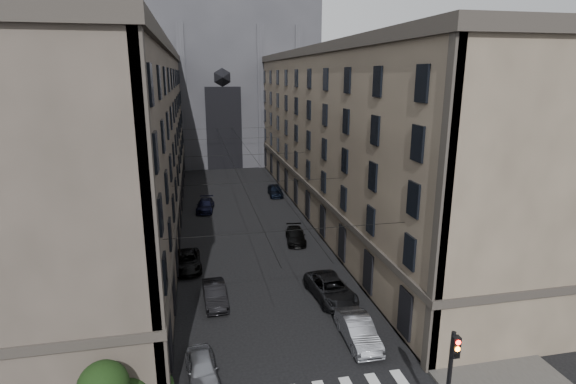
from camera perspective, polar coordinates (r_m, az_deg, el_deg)
sidewalk_left at (r=52.31m, az=-17.24°, el=-3.73°), size 7.00×80.00×0.15m
sidewalk_right at (r=54.30m, az=5.37°, el=-2.44°), size 7.00×80.00×0.15m
building_left at (r=50.66m, az=-21.37°, el=6.12°), size 13.60×60.60×18.85m
building_right at (r=53.27m, az=8.66°, el=7.34°), size 13.60×60.60×18.85m
gothic_tower at (r=88.62m, az=-8.89°, el=15.73°), size 35.00×23.00×58.00m
traffic_light_right at (r=22.70m, az=19.99°, el=-20.57°), size 0.34×0.50×5.20m
tram_wires at (r=50.18m, az=-5.88°, el=4.56°), size 14.00×60.00×0.43m
car_left_near at (r=26.46m, az=-10.88°, el=-21.16°), size 1.98×4.12×1.36m
car_left_midnear at (r=33.55m, az=-9.27°, el=-12.69°), size 1.76×4.48×1.45m
car_left_midfar at (r=39.51m, az=-12.68°, el=-8.55°), size 2.50×5.04×1.38m
car_left_far at (r=55.20m, az=-10.47°, el=-1.67°), size 2.48×4.93×1.37m
car_right_near at (r=29.23m, az=8.88°, el=-16.99°), size 1.73×4.82×1.58m
car_right_midnear at (r=33.91m, az=5.46°, el=-12.15°), size 3.13×5.83×1.56m
car_right_midfar at (r=44.43m, az=0.98°, el=-5.57°), size 2.36×4.63×1.29m
car_right_far at (r=60.96m, az=-1.63°, el=0.21°), size 1.96×4.51×1.51m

